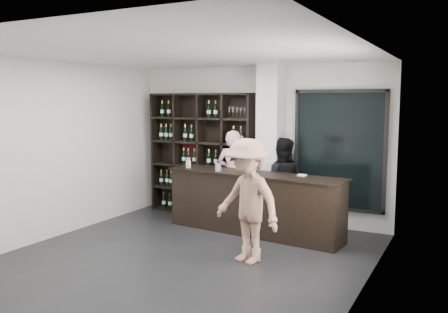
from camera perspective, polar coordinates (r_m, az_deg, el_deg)
The scene contains 12 objects.
floor at distance 6.91m, azimuth -5.30°, elevation -12.39°, with size 5.00×5.50×0.01m, color black.
wine_shelf at distance 9.37m, azimuth -2.75°, elevation 0.27°, with size 2.20×0.35×2.40m, color black, non-canonical shape.
structural_column at distance 8.60m, azimuth 5.57°, elevation 1.33°, with size 0.40×0.40×2.90m, color silver.
glass_panel at distance 8.44m, azimuth 13.70°, elevation 0.73°, with size 1.60×0.08×2.10m.
tasting_counter at distance 8.09m, azimuth 3.56°, elevation -5.62°, with size 3.18×0.66×1.05m.
taster_pink at distance 8.90m, azimuth 1.10°, elevation -2.30°, with size 0.62×0.41×1.71m, color #FCC0C5.
taster_black at distance 8.48m, azimuth 7.00°, elevation -3.17°, with size 0.78×0.61×1.61m, color black.
customer at distance 6.61m, azimuth 2.84°, elevation -5.38°, with size 1.12×0.65×1.74m, color tan.
wine_glass at distance 7.92m, azimuth 2.76°, elevation -1.35°, with size 0.08×0.08×0.19m, color white, non-canonical shape.
spit_cup at distance 8.16m, azimuth -0.71°, elevation -1.31°, with size 0.10×0.10×0.14m, color silver.
napkin_stack at distance 7.77m, azimuth 9.39°, elevation -2.23°, with size 0.13×0.13×0.02m, color white.
card_stand at distance 8.60m, azimuth -4.31°, elevation -0.92°, with size 0.09×0.04×0.13m, color white.
Camera 1 is at (3.57, -5.46, 2.26)m, focal length 38.00 mm.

